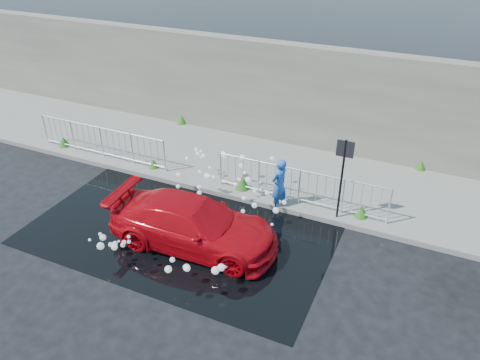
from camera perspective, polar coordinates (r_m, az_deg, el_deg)
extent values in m
plane|color=black|center=(12.44, -11.37, -7.84)|extent=(90.00, 90.00, 0.00)
cube|color=slate|center=(15.98, -1.28, 2.43)|extent=(30.00, 4.00, 0.15)
cube|color=slate|center=(14.44, -4.71, -0.96)|extent=(30.00, 0.25, 0.16)
cube|color=#5C584D|center=(17.09, 1.90, 11.02)|extent=(30.00, 0.60, 3.50)
cube|color=black|center=(12.85, -7.01, -5.96)|extent=(8.00, 5.00, 0.01)
cylinder|color=black|center=(12.66, 12.21, -0.33)|extent=(0.06, 0.06, 2.50)
cube|color=black|center=(12.19, 12.71, 3.71)|extent=(0.45, 0.04, 0.45)
cylinder|color=silver|center=(18.16, -22.64, 5.76)|extent=(0.05, 0.05, 1.10)
cylinder|color=silver|center=(15.10, -9.18, 2.92)|extent=(0.05, 0.05, 1.10)
cylinder|color=silver|center=(16.30, -16.78, 6.14)|extent=(5.00, 0.04, 0.04)
cylinder|color=silver|center=(16.70, -16.30, 3.18)|extent=(5.00, 0.04, 0.04)
cylinder|color=silver|center=(14.19, -2.36, 1.41)|extent=(0.05, 0.05, 1.10)
cylinder|color=silver|center=(13.03, 17.75, -3.10)|extent=(0.05, 0.05, 1.10)
cylinder|color=silver|center=(13.13, 7.40, 1.18)|extent=(5.00, 0.04, 0.04)
cylinder|color=silver|center=(13.62, 7.13, -2.31)|extent=(5.00, 0.04, 0.04)
cone|color=#184A13|center=(17.86, -20.72, 4.43)|extent=(0.40, 0.40, 0.36)
cone|color=#184A13|center=(15.59, -10.50, 1.99)|extent=(0.36, 0.36, 0.27)
cone|color=#184A13|center=(14.13, 0.29, -0.26)|extent=(0.44, 0.44, 0.43)
cone|color=#184A13|center=(13.33, 14.58, -3.70)|extent=(0.38, 0.38, 0.34)
cone|color=#184A13|center=(18.70, -7.12, 7.39)|extent=(0.42, 0.42, 0.35)
cone|color=#184A13|center=(16.30, 21.20, 1.73)|extent=(0.34, 0.34, 0.31)
sphere|color=white|center=(13.06, -3.64, -3.63)|extent=(0.10, 0.10, 0.10)
sphere|color=white|center=(14.26, -1.95, 3.01)|extent=(0.17, 0.17, 0.17)
sphere|color=white|center=(12.99, 1.78, -1.37)|extent=(0.11, 0.11, 0.11)
sphere|color=white|center=(12.95, -3.11, -4.40)|extent=(0.07, 0.07, 0.07)
sphere|color=white|center=(14.02, -7.51, 0.66)|extent=(0.14, 0.14, 0.14)
sphere|color=white|center=(14.64, -5.39, 3.75)|extent=(0.12, 0.12, 0.12)
sphere|color=white|center=(14.34, -2.11, 3.24)|extent=(0.16, 0.16, 0.16)
sphere|color=white|center=(13.59, -5.00, -0.86)|extent=(0.13, 0.13, 0.13)
sphere|color=white|center=(14.32, -6.51, 2.65)|extent=(0.11, 0.11, 0.11)
sphere|color=white|center=(13.69, -4.94, 0.99)|extent=(0.11, 0.11, 0.11)
sphere|color=white|center=(14.52, -4.80, 3.54)|extent=(0.08, 0.08, 0.08)
sphere|color=white|center=(13.21, -4.99, -1.57)|extent=(0.14, 0.14, 0.14)
sphere|color=white|center=(13.21, -0.59, -0.55)|extent=(0.12, 0.12, 0.12)
sphere|color=white|center=(13.20, -5.52, -4.11)|extent=(0.08, 0.08, 0.08)
sphere|color=white|center=(13.03, -3.30, -2.81)|extent=(0.12, 0.12, 0.12)
sphere|color=white|center=(13.55, -3.87, 0.48)|extent=(0.13, 0.13, 0.13)
sphere|color=white|center=(12.43, 0.80, -5.22)|extent=(0.12, 0.12, 0.12)
sphere|color=white|center=(13.45, -6.85, -2.00)|extent=(0.13, 0.13, 0.13)
sphere|color=white|center=(13.32, -0.10, 0.08)|extent=(0.10, 0.10, 0.10)
sphere|color=white|center=(12.84, 3.33, -1.63)|extent=(0.12, 0.12, 0.12)
sphere|color=white|center=(12.65, 4.39, -3.71)|extent=(0.18, 0.18, 0.18)
sphere|color=white|center=(13.91, 0.14, 1.76)|extent=(0.14, 0.14, 0.14)
sphere|color=white|center=(14.34, -4.50, 2.97)|extent=(0.13, 0.13, 0.13)
sphere|color=white|center=(13.77, -8.84, -1.65)|extent=(0.09, 0.09, 0.09)
sphere|color=white|center=(13.80, -7.58, -0.79)|extent=(0.12, 0.12, 0.12)
sphere|color=white|center=(14.07, -3.70, 1.54)|extent=(0.09, 0.09, 0.09)
sphere|color=white|center=(14.23, -4.84, 2.78)|extent=(0.07, 0.07, 0.07)
sphere|color=white|center=(13.47, 0.98, 0.03)|extent=(0.17, 0.17, 0.17)
sphere|color=white|center=(12.32, 3.92, -5.43)|extent=(0.08, 0.08, 0.08)
sphere|color=white|center=(14.46, -5.20, 3.23)|extent=(0.13, 0.13, 0.13)
sphere|color=white|center=(12.68, 0.36, -3.82)|extent=(0.11, 0.11, 0.11)
sphere|color=white|center=(12.88, 0.46, -2.25)|extent=(0.12, 0.12, 0.12)
sphere|color=white|center=(13.58, 4.86, 1.56)|extent=(0.08, 0.08, 0.08)
sphere|color=white|center=(13.91, 3.93, 2.66)|extent=(0.14, 0.14, 0.14)
sphere|color=white|center=(13.62, -3.28, 0.34)|extent=(0.12, 0.12, 0.12)
sphere|color=white|center=(12.75, 5.40, -2.71)|extent=(0.13, 0.13, 0.13)
sphere|color=white|center=(12.40, 0.21, -4.79)|extent=(0.17, 0.17, 0.17)
sphere|color=white|center=(13.66, -4.08, 0.48)|extent=(0.18, 0.18, 0.18)
sphere|color=white|center=(12.73, 1.77, -3.11)|extent=(0.16, 0.16, 0.16)
sphere|color=white|center=(13.42, 2.49, -0.31)|extent=(0.06, 0.06, 0.06)
sphere|color=white|center=(14.29, 0.28, 2.78)|extent=(0.17, 0.17, 0.17)
sphere|color=white|center=(13.63, 0.55, 0.90)|extent=(0.10, 0.10, 0.10)
sphere|color=white|center=(12.33, -14.09, -7.70)|extent=(0.13, 0.13, 0.13)
sphere|color=white|center=(10.31, -3.04, -10.96)|extent=(0.18, 0.18, 0.18)
sphere|color=white|center=(10.70, -2.32, -10.61)|extent=(0.18, 0.18, 0.18)
sphere|color=white|center=(12.31, -14.98, -7.49)|extent=(0.13, 0.13, 0.13)
sphere|color=white|center=(10.11, -6.47, -10.65)|extent=(0.14, 0.14, 0.14)
sphere|color=white|center=(11.18, -13.96, -7.36)|extent=(0.10, 0.10, 0.10)
sphere|color=white|center=(11.84, -16.38, -6.72)|extent=(0.16, 0.16, 0.16)
sphere|color=white|center=(10.98, -15.06, -7.90)|extent=(0.15, 0.15, 0.15)
sphere|color=white|center=(12.25, -12.87, -7.41)|extent=(0.09, 0.09, 0.09)
sphere|color=white|center=(11.66, -15.49, -7.60)|extent=(0.12, 0.12, 0.12)
sphere|color=white|center=(10.03, -8.74, -10.70)|extent=(0.16, 0.16, 0.16)
sphere|color=white|center=(10.95, -8.25, -9.59)|extent=(0.13, 0.13, 0.13)
sphere|color=white|center=(11.78, -16.69, -6.34)|extent=(0.09, 0.09, 0.09)
sphere|color=white|center=(11.97, -13.42, -6.74)|extent=(0.09, 0.09, 0.09)
sphere|color=white|center=(11.20, -17.86, -6.96)|extent=(0.07, 0.07, 0.07)
sphere|color=white|center=(12.20, -14.56, -7.24)|extent=(0.06, 0.06, 0.06)
sphere|color=white|center=(11.51, -13.39, -7.33)|extent=(0.09, 0.09, 0.09)
sphere|color=white|center=(10.80, -6.55, -10.55)|extent=(0.17, 0.17, 0.17)
sphere|color=white|center=(11.44, -16.64, -7.72)|extent=(0.18, 0.18, 0.18)
sphere|color=white|center=(11.16, -1.84, -10.44)|extent=(0.12, 0.12, 0.12)
imported|color=#B40710|center=(11.92, -5.70, -5.38)|extent=(4.48, 2.03, 1.27)
imported|color=blue|center=(13.18, 4.76, -0.62)|extent=(0.57, 0.69, 1.62)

